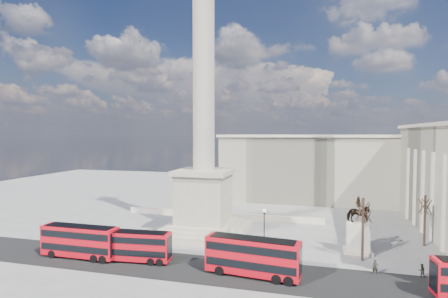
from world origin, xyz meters
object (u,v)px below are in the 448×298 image
pedestrian_standing (422,271)px  red_bus_a (80,241)px  equestrian_statue (358,233)px  pedestrian_crossing (284,246)px  pedestrian_walking (375,267)px  red_bus_c (253,256)px  red_bus_b (134,246)px  nelsons_column (204,157)px  victorian_lamp (264,226)px

pedestrian_standing → red_bus_a: bearing=3.1°
equestrian_statue → pedestrian_crossing: bearing=-164.2°
red_bus_a → equestrian_statue: bearing=18.3°
pedestrian_walking → pedestrian_standing: (5.12, 0.53, -0.08)m
red_bus_a → pedestrian_walking: (37.80, 4.04, -1.39)m
red_bus_c → pedestrian_standing: bearing=20.1°
pedestrian_walking → red_bus_b: bearing=-160.7°
red_bus_b → pedestrian_walking: red_bus_b is taller
red_bus_a → pedestrian_crossing: size_ratio=5.63×
nelsons_column → red_bus_c: bearing=-54.5°
red_bus_c → victorian_lamp: victorian_lamp is taller
red_bus_b → equestrian_statue: size_ratio=1.25×
equestrian_statue → pedestrian_standing: (6.27, -7.22, -1.95)m
red_bus_a → pedestrian_crossing: red_bus_a is taller
red_bus_a → equestrian_statue: size_ratio=1.35×
equestrian_statue → victorian_lamp: bearing=-169.2°
pedestrian_standing → pedestrian_crossing: pedestrian_crossing is taller
pedestrian_walking → victorian_lamp: bearing=172.4°
red_bus_a → pedestrian_crossing: bearing=19.0°
nelsons_column → pedestrian_crossing: nelsons_column is taller
red_bus_a → red_bus_c: 23.76m
red_bus_c → pedestrian_crossing: 9.58m
nelsons_column → equestrian_statue: nelsons_column is taller
pedestrian_walking → pedestrian_standing: bearing=18.8°
nelsons_column → pedestrian_walking: (25.22, -11.50, -12.02)m
red_bus_a → nelsons_column: bearing=51.4°
nelsons_column → equestrian_statue: (24.07, -3.75, -10.15)m
red_bus_a → equestrian_statue: (36.65, 11.79, 0.48)m
red_bus_a → pedestrian_standing: (42.92, 4.57, -1.47)m
nelsons_column → equestrian_statue: size_ratio=6.23×
red_bus_c → equestrian_statue: 17.55m
nelsons_column → pedestrian_standing: size_ratio=30.30×
pedestrian_standing → pedestrian_crossing: (-16.35, 4.37, 0.14)m
nelsons_column → red_bus_b: 19.02m
red_bus_b → pedestrian_crossing: size_ratio=5.22×
nelsons_column → pedestrian_walking: bearing=-24.5°
pedestrian_walking → pedestrian_standing: size_ratio=1.10×
red_bus_a → victorian_lamp: size_ratio=1.79×
victorian_lamp → equestrian_statue: size_ratio=0.75×
nelsons_column → red_bus_a: nelsons_column is taller
red_bus_a → pedestrian_standing: size_ratio=6.56×
red_bus_a → victorian_lamp: victorian_lamp is taller
pedestrian_standing → pedestrian_crossing: bearing=-17.9°
red_bus_b → victorian_lamp: victorian_lamp is taller
red_bus_b → pedestrian_standing: bearing=1.3°
pedestrian_walking → equestrian_statue: bearing=111.3°
red_bus_c → equestrian_statue: bearing=49.1°
equestrian_statue → pedestrian_standing: equestrian_statue is taller
red_bus_b → red_bus_c: size_ratio=0.88×
pedestrian_standing → pedestrian_crossing: size_ratio=0.86×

